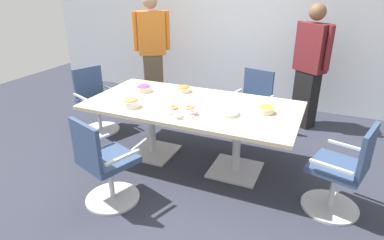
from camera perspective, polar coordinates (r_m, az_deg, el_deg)
ground_plane at (r=4.07m, az=-0.00°, el=-7.18°), size 10.00×10.00×0.01m
back_wall at (r=5.82m, az=9.87°, el=16.51°), size 8.00×0.10×2.80m
conference_table at (r=3.79m, az=-0.00°, el=1.04°), size 2.40×1.20×0.75m
office_chair_0 at (r=4.69m, az=10.31°, el=2.26°), size 0.65×0.65×0.91m
office_chair_1 at (r=4.93m, az=-16.32°, el=2.76°), size 0.70×0.70×0.91m
office_chair_2 at (r=3.29m, az=-14.97°, el=-7.81°), size 0.69×0.69×0.91m
office_chair_3 at (r=3.37m, az=24.63°, el=-8.53°), size 0.67×0.67×0.91m
person_standing_0 at (r=5.67m, az=-6.93°, el=12.15°), size 0.54×0.43×1.85m
person_standing_1 at (r=5.02m, az=19.78°, el=8.89°), size 0.55×0.43×1.77m
snack_bowl_chips_yellow at (r=3.56m, az=12.66°, el=1.88°), size 0.18×0.18×0.09m
snack_bowl_cookies at (r=3.70m, az=-10.57°, el=3.01°), size 0.19×0.19×0.11m
snack_bowl_candy_mix at (r=4.20m, az=-8.35°, el=5.50°), size 0.19×0.19×0.09m
snack_bowl_pretzels at (r=4.15m, az=-1.44°, el=5.46°), size 0.17×0.17×0.08m
donut_platter at (r=3.48m, az=-1.94°, el=1.47°), size 0.37×0.36×0.04m
plate_stack at (r=3.47m, az=6.33°, el=1.26°), size 0.22×0.22×0.04m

